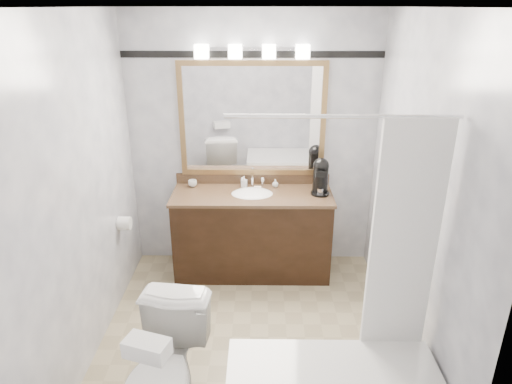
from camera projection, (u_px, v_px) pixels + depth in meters
room at (249, 196)px, 3.25m from camera, size 2.42×2.62×2.52m
vanity at (252, 231)px, 4.50m from camera, size 1.53×0.58×0.97m
mirror at (252, 120)px, 4.34m from camera, size 1.40×0.04×1.10m
vanity_light_bar at (252, 51)px, 4.05m from camera, size 1.02×0.14×0.12m
accent_stripe at (252, 54)px, 4.13m from camera, size 2.40×0.01×0.06m
tp_roll at (124, 223)px, 4.09m from camera, size 0.11×0.12×0.12m
toilet at (164, 377)px, 2.79m from camera, size 0.55×0.85×0.81m
tissue_box at (147, 348)px, 2.37m from camera, size 0.26×0.19×0.10m
coffee_maker at (321, 175)px, 4.31m from camera, size 0.18×0.22×0.34m
cup_left at (193, 183)px, 4.49m from camera, size 0.09×0.09×0.07m
soap_bottle_a at (244, 182)px, 4.48m from camera, size 0.06×0.07×0.11m
soap_bottle_b at (275, 183)px, 4.48m from camera, size 0.08×0.08×0.08m
soap_bar at (258, 188)px, 4.45m from camera, size 0.07×0.05×0.02m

